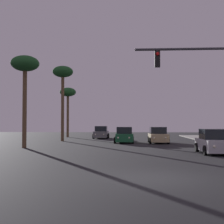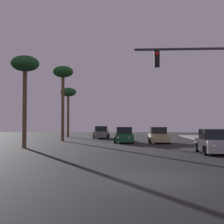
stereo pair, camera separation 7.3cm
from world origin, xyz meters
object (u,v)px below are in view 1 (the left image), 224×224
Objects in this scene: car_grey at (101,133)px; car_tan at (158,136)px; palm_tree_far at (68,94)px; car_green at (124,136)px; palm_tree_near at (25,68)px; car_silver at (214,142)px; palm_tree_mid at (63,76)px.

car_tan is at bearing 125.00° from car_grey.
car_green is at bearing -55.52° from palm_tree_far.
palm_tree_near reaches higher than car_green.
car_silver is 13.13m from car_green.
palm_tree_mid is 1.19× the size of palm_tree_far.
palm_tree_near reaches higher than palm_tree_far.
car_silver is 0.58× the size of palm_tree_far.
palm_tree_far reaches higher than car_silver.
car_tan is at bearing 172.96° from car_green.
palm_tree_mid is (-10.80, 2.89, 6.86)m from car_tan.
car_grey is 1.00× the size of car_green.
palm_tree_mid is at bearing -16.05° from car_tan.
palm_tree_mid is at bearing -45.35° from car_silver.
palm_tree_mid is at bearing -21.69° from car_green.
car_grey is 1.00× the size of car_tan.
palm_tree_far is at bearing -57.47° from car_silver.
car_silver is 20.74m from palm_tree_mid.
palm_tree_mid is (-3.89, -6.76, 6.86)m from car_grey.
car_tan is 3.59m from car_green.
palm_tree_mid is at bearing 59.45° from car_grey.
palm_tree_mid reaches higher than car_tan.
car_silver is 16.39m from palm_tree_near.
car_tan and car_silver have the same top height.
car_grey is 8.38m from palm_tree_far.
car_silver is 0.99× the size of car_green.
palm_tree_near is (-11.86, -7.11, 6.02)m from car_tan.
car_grey is 0.49× the size of palm_tree_mid.
car_silver is at bearing -57.93° from palm_tree_far.
car_tan is (6.91, -9.64, 0.00)m from car_grey.
palm_tree_far is at bearing 98.04° from palm_tree_mid.
palm_tree_near is at bearing -96.04° from palm_tree_mid.
car_green is 0.55× the size of palm_tree_near.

